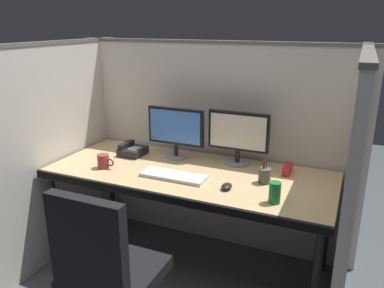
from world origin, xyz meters
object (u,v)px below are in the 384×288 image
Objects in this scene: keyboard_main at (174,176)px; coffee_mug at (104,161)px; desk_phone at (132,150)px; soda_can at (275,193)px; monitor_left at (176,129)px; computer_mouse at (227,186)px; red_stapler at (288,169)px; desk at (188,179)px; monitor_right at (238,135)px; pen_cup at (265,176)px.

keyboard_main is 3.41× the size of coffee_mug.
desk_phone is 1.21m from soda_can.
computer_mouse is (0.52, -0.38, -0.20)m from monitor_left.
red_stapler is (0.66, 0.37, 0.02)m from keyboard_main.
desk is at bearing 154.65° from computer_mouse.
monitor_left is 2.87× the size of red_stapler.
monitor_right reaches higher than soda_can.
computer_mouse is at bearing -80.91° from monitor_right.
keyboard_main is at bearing -150.58° from red_stapler.
monitor_left reaches higher than coffee_mug.
monitor_left is at bearing -178.66° from red_stapler.
soda_can is 0.81× the size of red_stapler.
monitor_right is at bearing 126.35° from soda_can.
soda_can is (0.67, -0.10, 0.05)m from keyboard_main.
desk is at bearing 67.39° from keyboard_main.
coffee_mug is at bearing -179.61° from computer_mouse.
keyboard_main is 0.52m from coffee_mug.
desk_phone is (-0.33, -0.08, -0.18)m from monitor_left.
desk_phone is 1.15m from red_stapler.
coffee_mug is 0.84× the size of red_stapler.
keyboard_main is 2.87× the size of red_stapler.
red_stapler is at bearing 29.42° from keyboard_main.
monitor_right is at bearing 53.38° from keyboard_main.
red_stapler is 1.00× the size of pen_cup.
keyboard_main is at bearing -164.76° from pen_cup.
soda_can is (0.37, -0.50, -0.15)m from monitor_right.
monitor_left is 0.39m from desk_phone.
pen_cup reaches higher than desk.
keyboard_main reaches higher than desk.
keyboard_main is 2.86× the size of pen_cup.
pen_cup is (0.51, 0.03, 0.10)m from desk.
pen_cup is (0.18, 0.18, 0.03)m from computer_mouse.
monitor_right is 3.52× the size of soda_can.
desk is at bearing -16.07° from desk_phone.
desk is 0.52m from pen_cup.
red_stapler is at bearing 54.51° from computer_mouse.
monitor_left is 2.26× the size of desk_phone.
pen_cup is (-0.12, 0.25, -0.01)m from soda_can.
monitor_right is at bearing 48.62° from desk.
monitor_right is at bearing 9.51° from desk_phone.
red_stapler is at bearing 4.89° from desk_phone.
red_stapler is (0.29, 0.40, 0.01)m from computer_mouse.
desk is 0.14m from keyboard_main.
monitor_right is (0.45, 0.05, 0.00)m from monitor_left.
monitor_left is 0.44m from keyboard_main.
coffee_mug is (-0.56, -0.16, 0.10)m from desk.
keyboard_main is 0.76m from red_stapler.
keyboard_main is 0.58m from pen_cup.
coffee_mug is at bearing -169.97° from pen_cup.
monitor_right is at bearing 135.13° from pen_cup.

